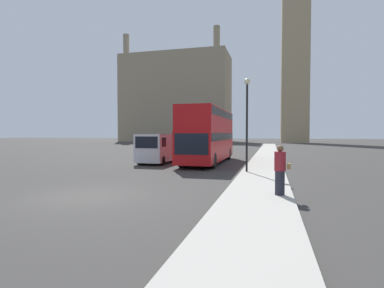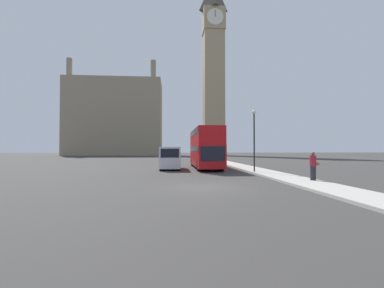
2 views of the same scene
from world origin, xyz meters
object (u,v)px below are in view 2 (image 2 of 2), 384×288
(pedestrian, at_px, (313,166))
(street_lamp, at_px, (254,131))
(clock_tower, at_px, (213,64))
(red_double_decker_bus, at_px, (205,147))
(parked_sedan, at_px, (168,157))
(white_van, at_px, (170,157))

(pedestrian, distance_m, street_lamp, 7.17)
(clock_tower, height_order, red_double_decker_bus, clock_tower)
(red_double_decker_bus, distance_m, parked_sedan, 18.81)
(street_lamp, distance_m, parked_sedan, 25.78)
(clock_tower, height_order, street_lamp, clock_tower)
(white_van, xyz_separation_m, street_lamp, (7.41, -4.98, 2.48))
(clock_tower, relative_size, pedestrian, 34.89)
(red_double_decker_bus, relative_size, parked_sedan, 2.32)
(red_double_decker_bus, relative_size, pedestrian, 6.01)
(red_double_decker_bus, xyz_separation_m, parked_sedan, (-4.41, 18.21, -1.69))
(white_van, height_order, pedestrian, white_van)
(red_double_decker_bus, distance_m, pedestrian, 13.67)
(white_van, bearing_deg, clock_tower, 76.65)
(clock_tower, relative_size, white_van, 12.35)
(white_van, distance_m, parked_sedan, 19.36)
(clock_tower, xyz_separation_m, white_van, (-14.59, -61.45, -30.81))
(pedestrian, bearing_deg, clock_tower, 85.70)
(clock_tower, xyz_separation_m, parked_sedan, (-15.14, -42.10, -31.36))
(red_double_decker_bus, relative_size, street_lamp, 1.99)
(pedestrian, height_order, street_lamp, street_lamp)
(pedestrian, distance_m, parked_sedan, 32.24)
(red_double_decker_bus, bearing_deg, clock_tower, 79.91)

